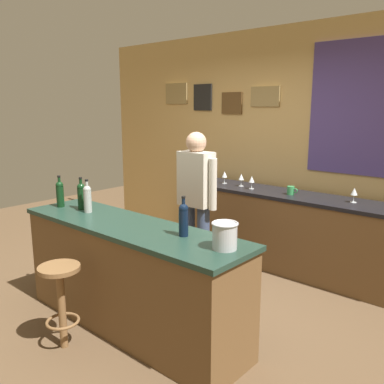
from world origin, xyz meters
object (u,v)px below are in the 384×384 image
object	(u,v)px
wine_glass_d	(252,180)
wine_glass_c	(241,177)
wine_bottle_a	(60,193)
ice_bucket	(225,235)
wine_bottle_c	(87,198)
wine_bottle_d	(184,218)
wine_glass_e	(354,192)
wine_glass_a	(199,173)
wine_glass_b	(225,175)
coffee_mug	(291,190)
bartender	(196,198)
bar_stool	(61,293)
wine_bottle_b	(81,195)

from	to	relation	value
wine_glass_d	wine_glass_c	bearing A→B (deg)	164.01
wine_bottle_a	ice_bucket	bearing A→B (deg)	2.79
wine_bottle_c	wine_bottle_d	size ratio (longest dim) A/B	1.00
wine_glass_e	wine_bottle_a	bearing A→B (deg)	-133.70
wine_glass_c	wine_glass_a	bearing A→B (deg)	-172.92
wine_glass_b	coffee_mug	size ratio (longest dim) A/B	1.24
wine_glass_a	wine_glass_b	size ratio (longest dim) A/B	1.00
wine_bottle_a	ice_bucket	size ratio (longest dim) A/B	1.63
wine_glass_a	wine_glass_e	world-z (taller)	same
wine_glass_c	wine_glass_d	size ratio (longest dim) A/B	1.00
wine_bottle_d	bartender	bearing A→B (deg)	126.24
bar_stool	wine_glass_a	distance (m)	2.68
coffee_mug	wine_bottle_c	bearing A→B (deg)	-116.39
wine_bottle_a	wine_bottle_d	xyz separation A→B (m)	(1.50, 0.12, 0.00)
wine_glass_c	coffee_mug	distance (m)	0.70
wine_glass_b	wine_glass_c	distance (m)	0.27
wine_bottle_b	wine_glass_c	bearing A→B (deg)	77.77
wine_bottle_c	wine_glass_d	bearing A→B (deg)	76.33
wine_glass_b	wine_glass_d	world-z (taller)	same
wine_bottle_c	wine_glass_d	xyz separation A→B (m)	(0.48, 1.98, -0.05)
wine_glass_d	wine_bottle_d	bearing A→B (deg)	-71.34
bartender	bar_stool	distance (m)	1.67
wine_bottle_d	coffee_mug	xyz separation A→B (m)	(-0.14, 1.93, -0.11)
bartender	wine_glass_c	size ratio (longest dim) A/B	10.45
wine_bottle_b	wine_glass_e	world-z (taller)	wine_bottle_b
wine_glass_a	wine_glass_e	xyz separation A→B (m)	(1.98, 0.12, 0.00)
wine_bottle_b	wine_glass_a	world-z (taller)	wine_bottle_b
wine_glass_b	bar_stool	bearing A→B (deg)	-81.58
bar_stool	wine_glass_a	size ratio (longest dim) A/B	4.39
wine_bottle_a	wine_glass_b	bearing A→B (deg)	79.18
wine_bottle_a	wine_glass_e	world-z (taller)	wine_bottle_a
bartender	wine_glass_e	world-z (taller)	bartender
wine_glass_a	ice_bucket	bearing A→B (deg)	-45.91
wine_glass_a	wine_glass_d	distance (m)	0.81
wine_glass_a	wine_glass_c	distance (m)	0.62
wine_bottle_d	wine_glass_d	distance (m)	2.02
bar_stool	coffee_mug	size ratio (longest dim) A/B	5.44
wine_glass_d	coffee_mug	xyz separation A→B (m)	(0.51, 0.02, -0.06)
wine_bottle_a	wine_glass_d	xyz separation A→B (m)	(0.85, 2.03, -0.05)
wine_bottle_b	coffee_mug	distance (m)	2.27
wine_glass_b	wine_glass_e	xyz separation A→B (m)	(1.63, 0.03, 0.00)
ice_bucket	wine_glass_b	bearing A→B (deg)	126.84
bar_stool	wine_bottle_d	world-z (taller)	wine_bottle_d
wine_glass_b	coffee_mug	xyz separation A→B (m)	(0.96, -0.05, -0.06)
bar_stool	wine_bottle_a	size ratio (longest dim) A/B	2.22
ice_bucket	coffee_mug	world-z (taller)	ice_bucket
bartender	wine_bottle_c	distance (m)	1.12
bar_stool	wine_bottle_a	xyz separation A→B (m)	(-0.79, 0.51, 0.60)
wine_bottle_c	wine_glass_e	distance (m)	2.66
wine_bottle_b	wine_glass_b	world-z (taller)	wine_bottle_b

